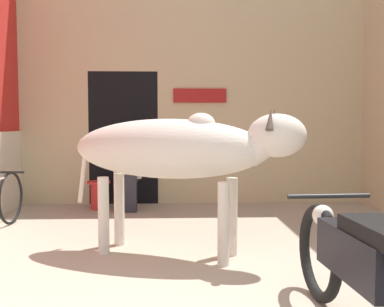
{
  "coord_description": "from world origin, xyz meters",
  "views": [
    {
      "loc": [
        -0.34,
        -1.76,
        1.3
      ],
      "look_at": [
        -0.16,
        2.45,
        1.01
      ],
      "focal_mm": 42.0,
      "sensor_mm": 36.0,
      "label": 1
    }
  ],
  "objects_px": {
    "cow": "(178,150)",
    "motorcycle_near": "(365,268)",
    "shopkeeper_seated": "(128,167)",
    "plastic_stool": "(99,194)"
  },
  "relations": [
    {
      "from": "motorcycle_near",
      "to": "plastic_stool",
      "type": "xyz_separation_m",
      "value": [
        -2.22,
        4.3,
        -0.24
      ]
    },
    {
      "from": "cow",
      "to": "shopkeeper_seated",
      "type": "bearing_deg",
      "value": 107.36
    },
    {
      "from": "motorcycle_near",
      "to": "shopkeeper_seated",
      "type": "height_order",
      "value": "shopkeeper_seated"
    },
    {
      "from": "cow",
      "to": "plastic_stool",
      "type": "bearing_deg",
      "value": 115.66
    },
    {
      "from": "cow",
      "to": "motorcycle_near",
      "type": "bearing_deg",
      "value": -60.62
    },
    {
      "from": "cow",
      "to": "motorcycle_near",
      "type": "relative_size",
      "value": 1.11
    },
    {
      "from": "shopkeeper_seated",
      "to": "plastic_stool",
      "type": "bearing_deg",
      "value": 164.47
    },
    {
      "from": "motorcycle_near",
      "to": "plastic_stool",
      "type": "bearing_deg",
      "value": 117.3
    },
    {
      "from": "motorcycle_near",
      "to": "shopkeeper_seated",
      "type": "distance_m",
      "value": 4.54
    },
    {
      "from": "shopkeeper_seated",
      "to": "cow",
      "type": "bearing_deg",
      "value": -72.64
    }
  ]
}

